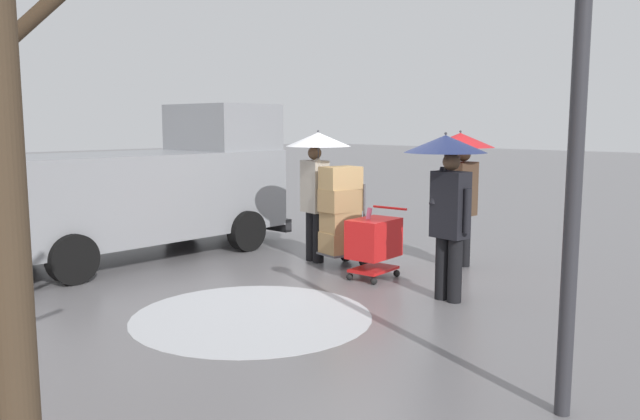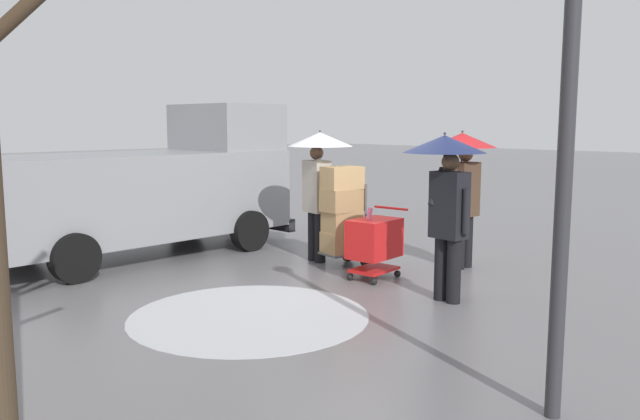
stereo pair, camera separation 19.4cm
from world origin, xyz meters
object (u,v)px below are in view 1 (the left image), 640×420
at_px(shopping_cart_vendor, 374,240).
at_px(pedestrian_white_side, 447,177).
at_px(hand_dolly_boxes, 341,211).
at_px(pedestrian_black_side, 317,165).
at_px(cargo_van_parked_right, 148,187).
at_px(pedestrian_pink_side, 461,167).
at_px(street_lamp, 578,108).

relative_size(shopping_cart_vendor, pedestrian_white_side, 0.49).
relative_size(shopping_cart_vendor, hand_dolly_boxes, 0.66).
bearing_deg(pedestrian_black_side, shopping_cart_vendor, 170.91).
bearing_deg(cargo_van_parked_right, shopping_cart_vendor, -160.52).
bearing_deg(shopping_cart_vendor, hand_dolly_boxes, -16.20).
relative_size(pedestrian_pink_side, street_lamp, 0.56).
bearing_deg(pedestrian_pink_side, hand_dolly_boxes, 41.23).
bearing_deg(cargo_van_parked_right, pedestrian_pink_side, -146.95).
height_order(pedestrian_pink_side, street_lamp, street_lamp).
bearing_deg(shopping_cart_vendor, cargo_van_parked_right, 19.48).
xyz_separation_m(pedestrian_pink_side, pedestrian_black_side, (1.89, 1.26, 0.00)).
bearing_deg(shopping_cart_vendor, pedestrian_pink_side, -108.94).
xyz_separation_m(hand_dolly_boxes, pedestrian_pink_side, (-1.39, -1.22, 0.70)).
height_order(cargo_van_parked_right, pedestrian_white_side, cargo_van_parked_right).
bearing_deg(street_lamp, pedestrian_black_side, -26.37).
bearing_deg(pedestrian_white_side, cargo_van_parked_right, 12.14).
bearing_deg(pedestrian_black_side, pedestrian_white_side, 170.53).
relative_size(cargo_van_parked_right, pedestrian_pink_side, 2.51).
distance_m(shopping_cart_vendor, pedestrian_white_side, 1.73).
relative_size(hand_dolly_boxes, pedestrian_black_side, 0.74).
distance_m(cargo_van_parked_right, hand_dolly_boxes, 3.41).
bearing_deg(cargo_van_parked_right, pedestrian_white_side, -167.86).
distance_m(pedestrian_pink_side, pedestrian_white_side, 1.93).
bearing_deg(street_lamp, cargo_van_parked_right, -7.49).
bearing_deg(cargo_van_parked_right, pedestrian_black_side, -147.36).
height_order(pedestrian_pink_side, pedestrian_white_side, same).
bearing_deg(street_lamp, pedestrian_white_side, -40.69).
relative_size(cargo_van_parked_right, pedestrian_white_side, 2.51).
xyz_separation_m(hand_dolly_boxes, pedestrian_white_side, (-2.26, 0.50, 0.70)).
bearing_deg(hand_dolly_boxes, pedestrian_pink_side, -138.77).
relative_size(cargo_van_parked_right, street_lamp, 1.40).
distance_m(cargo_van_parked_right, pedestrian_pink_side, 5.23).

